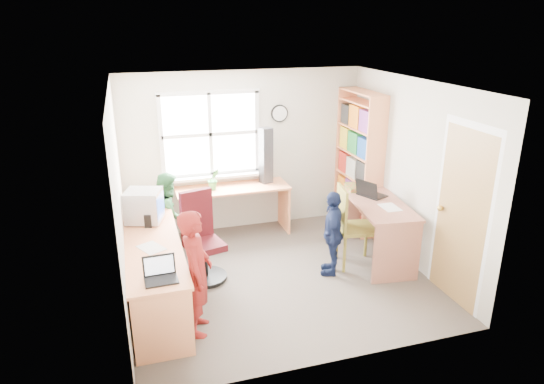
% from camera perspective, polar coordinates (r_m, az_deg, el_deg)
% --- Properties ---
extents(room, '(3.64, 3.44, 2.44)m').
position_cam_1_polar(room, '(5.82, 0.54, 1.08)').
color(room, '#4B423B').
rests_on(room, ground).
extents(l_desk, '(2.38, 2.95, 0.75)m').
position_cam_1_polar(l_desk, '(5.55, -11.53, -8.91)').
color(l_desk, '#FF9B65').
rests_on(l_desk, ground).
extents(right_desk, '(0.81, 1.47, 0.81)m').
position_cam_1_polar(right_desk, '(6.60, 12.28, -2.95)').
color(right_desk, '#AA6A55').
rests_on(right_desk, ground).
extents(bookshelf, '(0.30, 1.02, 2.10)m').
position_cam_1_polar(bookshelf, '(7.45, 10.12, 3.21)').
color(bookshelf, '#FF9B65').
rests_on(bookshelf, ground).
extents(swivel_chair, '(0.64, 0.64, 1.12)m').
position_cam_1_polar(swivel_chair, '(6.07, -8.24, -5.83)').
color(swivel_chair, black).
rests_on(swivel_chair, ground).
extents(wooden_chair, '(0.55, 0.55, 1.08)m').
position_cam_1_polar(wooden_chair, '(6.35, 9.26, -3.67)').
color(wooden_chair, olive).
rests_on(wooden_chair, ground).
extents(crt_monitor, '(0.50, 0.47, 0.40)m').
position_cam_1_polar(crt_monitor, '(6.03, -14.83, -1.61)').
color(crt_monitor, '#ADACB1').
rests_on(crt_monitor, l_desk).
extents(laptop_left, '(0.32, 0.27, 0.21)m').
position_cam_1_polar(laptop_left, '(4.77, -13.00, -9.37)').
color(laptop_left, black).
rests_on(laptop_left, l_desk).
extents(laptop_right, '(0.41, 0.44, 0.24)m').
position_cam_1_polar(laptop_right, '(6.68, 11.43, -0.06)').
color(laptop_right, black).
rests_on(laptop_right, right_desk).
extents(speaker_a, '(0.10, 0.10, 0.16)m').
position_cam_1_polar(speaker_a, '(5.91, -14.36, -3.26)').
color(speaker_a, black).
rests_on(speaker_a, l_desk).
extents(speaker_b, '(0.11, 0.11, 0.19)m').
position_cam_1_polar(speaker_b, '(6.41, -14.13, -1.30)').
color(speaker_b, black).
rests_on(speaker_b, l_desk).
extents(cd_tower, '(0.20, 0.19, 0.83)m').
position_cam_1_polar(cd_tower, '(7.19, -0.72, 4.30)').
color(cd_tower, black).
rests_on(cd_tower, l_desk).
extents(game_box, '(0.34, 0.34, 0.06)m').
position_cam_1_polar(game_box, '(6.95, 10.05, 0.58)').
color(game_box, red).
rests_on(game_box, right_desk).
extents(paper_a, '(0.33, 0.37, 0.00)m').
position_cam_1_polar(paper_a, '(5.41, -14.02, -6.39)').
color(paper_a, silver).
rests_on(paper_a, l_desk).
extents(paper_b, '(0.21, 0.30, 0.00)m').
position_cam_1_polar(paper_b, '(6.37, 13.70, -1.76)').
color(paper_b, silver).
rests_on(paper_b, right_desk).
extents(potted_plant, '(0.19, 0.16, 0.31)m').
position_cam_1_polar(potted_plant, '(7.00, -6.90, 1.50)').
color(potted_plant, '#327F38').
rests_on(potted_plant, l_desk).
extents(person_red, '(0.41, 0.54, 1.34)m').
position_cam_1_polar(person_red, '(4.99, -8.90, -9.37)').
color(person_red, maroon).
rests_on(person_red, ground).
extents(person_green, '(0.53, 0.64, 1.18)m').
position_cam_1_polar(person_green, '(6.68, -11.94, -2.61)').
color(person_green, '#296836').
rests_on(person_green, ground).
extents(person_navy, '(0.51, 0.70, 1.10)m').
position_cam_1_polar(person_navy, '(6.13, 7.14, -4.81)').
color(person_navy, '#141E41').
rests_on(person_navy, ground).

